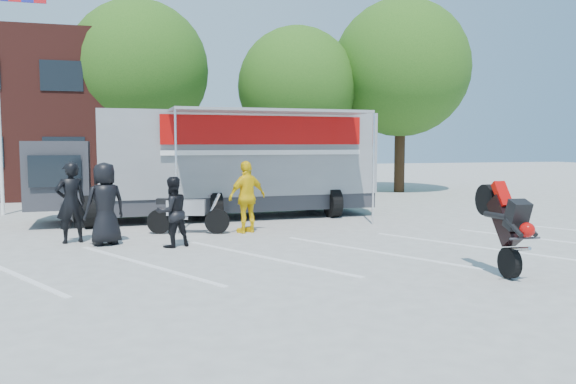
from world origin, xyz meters
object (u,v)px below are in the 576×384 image
tree_mid (297,87)px  spectator_leather_c (172,212)px  tree_left (139,70)px  transporter_truck (224,218)px  tree_right (401,68)px  spectator_leather_a (105,204)px  spectator_hivis (247,197)px  parked_motorcycle (189,234)px  spectator_leather_b (71,203)px  flagpole (5,58)px  stunt_bike_rider (490,271)px

tree_mid → spectator_leather_c: tree_mid is taller
tree_left → transporter_truck: bearing=-74.6°
tree_mid → tree_right: bearing=-5.7°
spectator_leather_a → tree_right: bearing=-164.3°
tree_mid → spectator_hivis: bearing=-112.8°
parked_motorcycle → spectator_leather_a: spectator_leather_a is taller
spectator_hivis → spectator_leather_b: bearing=-18.1°
flagpole → tree_mid: (11.24, 5.00, -0.11)m
tree_right → spectator_leather_c: 17.27m
spectator_leather_a → spectator_leather_c: bearing=130.0°
stunt_bike_rider → spectator_leather_c: size_ratio=1.13×
tree_right → parked_motorcycle: tree_right is taller
parked_motorcycle → stunt_bike_rider: 7.61m
tree_left → spectator_leather_c: size_ratio=5.43×
tree_mid → spectator_hivis: size_ratio=4.08×
tree_left → parked_motorcycle: size_ratio=3.98×
flagpole → tree_right: size_ratio=0.88×
tree_mid → transporter_truck: (-4.63, -7.62, -4.94)m
flagpole → spectator_hivis: 9.76m
tree_right → spectator_leather_a: 17.80m
spectator_leather_a → tree_left: bearing=-119.4°
tree_right → spectator_leather_b: tree_right is taller
tree_left → spectator_leather_a: bearing=-94.6°
parked_motorcycle → flagpole: bearing=58.5°
spectator_leather_a → parked_motorcycle: bearing=-175.8°
spectator_leather_b → spectator_leather_c: spectator_leather_b is taller
flagpole → transporter_truck: flagpole is taller
spectator_leather_c → flagpole: bearing=-80.8°
stunt_bike_rider → spectator_leather_c: bearing=146.2°
parked_motorcycle → spectator_hivis: (1.50, -0.24, 0.94)m
spectator_leather_c → tree_left: bearing=-111.6°
tree_mid → spectator_leather_b: bearing=-128.3°
transporter_truck → spectator_hivis: (0.12, -3.12, 0.94)m
spectator_leather_b → spectator_leather_c: bearing=133.6°
spectator_leather_b → flagpole: bearing=-87.1°
parked_motorcycle → stunt_bike_rider: (4.89, -5.83, 0.00)m
tree_mid → spectator_leather_b: (-8.79, -11.13, -3.99)m
tree_left → parked_motorcycle: (0.99, -11.50, -5.57)m
spectator_leather_a → spectator_leather_b: size_ratio=1.00×
flagpole → transporter_truck: 8.73m
tree_mid → parked_motorcycle: size_ratio=3.53×
tree_right → transporter_truck: 13.34m
tree_mid → spectator_leather_c: 14.53m
spectator_leather_c → tree_mid: bearing=-141.6°
tree_right → stunt_bike_rider: (-6.13, -15.83, -5.88)m
tree_right → transporter_truck: (-9.63, -7.12, -5.88)m
spectator_leather_b → spectator_hivis: 4.29m
tree_right → spectator_hivis: 14.82m
flagpole → spectator_leather_a: size_ratio=4.20×
transporter_truck → stunt_bike_rider: 9.38m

